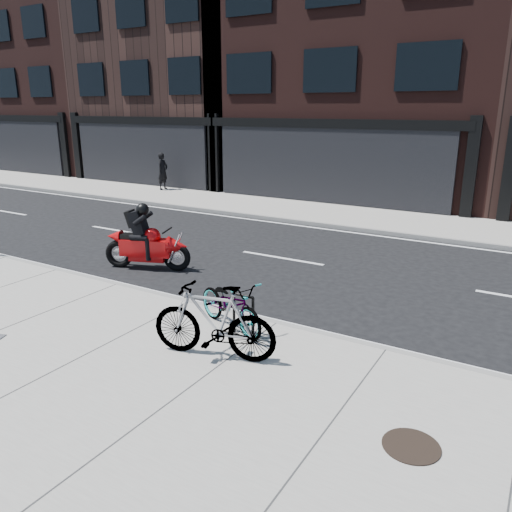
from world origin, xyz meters
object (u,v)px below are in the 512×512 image
Objects in this scene: motorcycle at (150,243)px; bike_rack at (243,311)px; pedestrian at (163,171)px; manhole_cover at (411,446)px; bicycle_front at (231,304)px; bicycle_rear at (214,321)px.

bike_rack is at bearing -48.57° from motorcycle.
pedestrian reaches higher than manhole_cover.
motorcycle is at bearing 82.27° from bicycle_front.
bicycle_rear is at bearing -138.91° from bicycle_front.
bicycle_front is 1.05m from bicycle_rear.
bicycle_front is at bearing 165.77° from bike_rack.
manhole_cover is at bearing 65.13° from bicycle_rear.
pedestrian is (-7.55, 9.16, 0.31)m from motorcycle.
bike_rack is at bearing 154.81° from manhole_cover.
bike_rack is 0.37× the size of bicycle_rear.
bicycle_rear is 16.94m from pedestrian.
bicycle_front is 0.88× the size of bicycle_rear.
bike_rack is 1.10× the size of manhole_cover.
bicycle_front is 3.90m from manhole_cover.
motorcycle is (-4.09, 2.22, 0.11)m from bike_rack.
bike_rack is 3.58m from manhole_cover.
bicycle_front reaches higher than manhole_cover.
manhole_cover is (7.31, -3.73, -0.54)m from motorcycle.
bike_rack is at bearing 168.21° from bicycle_rear.
motorcycle is (-4.13, 3.12, -0.05)m from bicycle_rear.
bicycle_front is 1.02× the size of pedestrian.
bike_rack is 0.34× the size of motorcycle.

